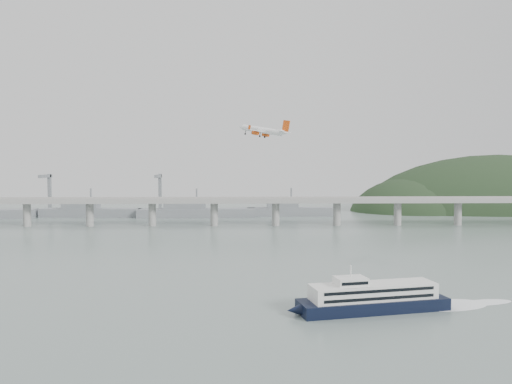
{
  "coord_description": "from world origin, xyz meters",
  "views": [
    {
      "loc": [
        -7.0,
        -202.86,
        51.19
      ],
      "look_at": [
        0.0,
        55.0,
        36.0
      ],
      "focal_mm": 35.0,
      "sensor_mm": 36.0,
      "label": 1
    }
  ],
  "objects": [
    {
      "name": "ferry",
      "position": [
        38.1,
        -34.15,
        4.44
      ],
      "size": [
        86.01,
        27.65,
        16.35
      ],
      "rotation": [
        0.0,
        0.0,
        0.2
      ],
      "color": "black",
      "rests_on": "ground"
    },
    {
      "name": "distant_fleet",
      "position": [
        -155.36,
        265.08,
        6.22
      ],
      "size": [
        453.0,
        60.9,
        40.0
      ],
      "color": "slate",
      "rests_on": "ground"
    },
    {
      "name": "ground",
      "position": [
        0.0,
        0.0,
        0.0
      ],
      "size": [
        900.0,
        900.0,
        0.0
      ],
      "primitive_type": "plane",
      "color": "slate",
      "rests_on": "ground"
    },
    {
      "name": "bridge",
      "position": [
        -1.15,
        200.0,
        17.65
      ],
      "size": [
        800.0,
        22.0,
        23.9
      ],
      "color": "gray",
      "rests_on": "ground"
    },
    {
      "name": "airliner",
      "position": [
        4.89,
        83.77,
        69.59
      ],
      "size": [
        31.01,
        29.01,
        9.61
      ],
      "rotation": [
        0.05,
        -0.16,
        2.49
      ],
      "color": "white",
      "rests_on": "ground"
    },
    {
      "name": "headland",
      "position": [
        285.18,
        331.75,
        -19.34
      ],
      "size": [
        365.0,
        155.0,
        156.0
      ],
      "color": "black",
      "rests_on": "ground"
    }
  ]
}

